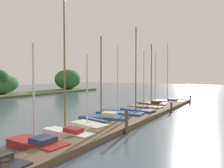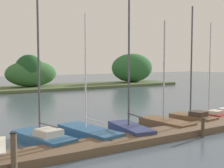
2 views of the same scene
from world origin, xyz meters
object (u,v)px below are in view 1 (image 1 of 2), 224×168
Objects in this scene: sailboat_4 at (103,118)px; sailboat_5 at (119,114)px; sailboat_7 at (144,107)px; sailboat_3 at (88,125)px; sailboat_6 at (136,110)px; mooring_piling_3 at (190,99)px; sailboat_8 at (152,104)px; sailboat_9 at (156,103)px; mooring_piling_2 at (171,107)px; sailboat_10 at (169,100)px; sailboat_2 at (67,130)px; sailboat_1 at (36,142)px; mooring_piling_1 at (126,122)px.

sailboat_4 is 2.43m from sailboat_5.
sailboat_3 is at bearing 85.68° from sailboat_7.
mooring_piling_3 is at bearing -95.16° from sailboat_6.
sailboat_4 is 0.92× the size of sailboat_8.
sailboat_9 is at bearing -90.32° from sailboat_8.
mooring_piling_2 is at bearing -123.69° from sailboat_6.
mooring_piling_3 is (11.56, -2.55, 0.11)m from sailboat_6.
sailboat_9 is (7.52, 0.79, -0.12)m from sailboat_6.
sailboat_2 is at bearing 90.41° from sailboat_10.
sailboat_2 is 9.40m from sailboat_6.
sailboat_6 is 1.03× the size of sailboat_10.
sailboat_2 is at bearing 86.70° from sailboat_7.
sailboat_1 is at bearing 169.66° from mooring_piling_2.
sailboat_2 is 2.37m from sailboat_3.
sailboat_10 is (10.42, 0.07, -0.05)m from sailboat_6.
sailboat_1 is 3.57× the size of mooring_piling_1.
sailboat_1 is 22.16m from sailboat_10.
sailboat_3 is 0.81× the size of sailboat_5.
mooring_piling_2 is (9.71, -0.05, -0.25)m from mooring_piling_1.
sailboat_4 reaches higher than sailboat_9.
sailboat_3 is at bearing -81.69° from sailboat_2.
mooring_piling_3 is at bearing -94.43° from sailboat_2.
sailboat_4 is 0.85× the size of sailboat_10.
sailboat_8 reaches higher than sailboat_9.
mooring_piling_3 is (18.36, -0.07, -0.24)m from mooring_piling_1.
sailboat_7 is 0.79× the size of sailboat_10.
sailboat_9 is at bearing 12.85° from mooring_piling_1.
sailboat_1 is 0.72× the size of sailboat_8.
sailboat_9 reaches higher than sailboat_1.
sailboat_8 is at bearing -101.02° from sailboat_5.
mooring_piling_1 reaches higher than mooring_piling_3.
sailboat_10 reaches higher than sailboat_8.
sailboat_8 is (12.41, 0.03, 0.12)m from sailboat_3.
sailboat_4 is 7.57m from sailboat_7.
sailboat_3 is 12.42m from sailboat_8.
sailboat_2 reaches higher than sailboat_3.
sailboat_7 is (12.32, 0.19, -0.15)m from sailboat_2.
sailboat_1 reaches higher than mooring_piling_1.
sailboat_2 is at bearing 107.97° from sailboat_3.
sailboat_10 is 7.96× the size of mooring_piling_2.
mooring_piling_3 is (4.04, -3.33, 0.23)m from sailboat_9.
sailboat_1 is 7.14m from sailboat_4.
sailboat_8 is at bearing 50.57° from mooring_piling_2.
sailboat_3 is 14.56m from sailboat_9.
sailboat_1 is 0.84× the size of sailboat_5.
sailboat_5 is 4.26× the size of mooring_piling_1.
sailboat_4 is 12.15m from sailboat_9.
mooring_piling_1 is at bearing 179.72° from mooring_piling_2.
mooring_piling_2 is at bearing -126.74° from sailboat_4.
sailboat_1 is 17.13m from sailboat_8.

